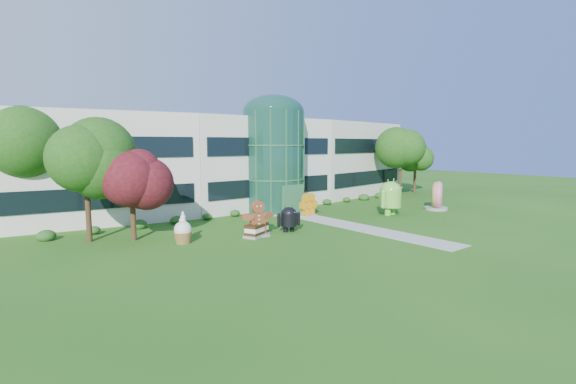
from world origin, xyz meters
TOP-DOWN VIEW (x-y plane):
  - ground at (0.00, 0.00)m, footprint 140.00×140.00m
  - building at (0.00, 18.00)m, footprint 46.00×15.00m
  - atrium at (0.00, 12.00)m, footprint 6.00×6.00m
  - walkway at (0.00, 2.00)m, footprint 2.40×20.00m
  - tree_red at (-15.50, 7.50)m, footprint 4.00×4.00m
  - trees_backdrop at (0.00, 13.00)m, footprint 52.00×8.00m
  - android_green at (6.86, 2.91)m, footprint 3.60×2.71m
  - android_black at (-5.36, 2.95)m, footprint 2.24×1.78m
  - donut at (12.95, 1.87)m, footprint 3.12×2.57m
  - gingerbread at (-8.08, 3.10)m, footprint 2.96×1.39m
  - ice_cream_sandwich at (-8.16, 3.18)m, footprint 2.34×1.81m
  - honeycomb at (0.35, 7.15)m, footprint 2.54×1.25m
  - froyo at (-12.93, 5.09)m, footprint 1.36×1.36m
  - cupcake at (-13.21, 4.56)m, footprint 1.65×1.65m

SIDE VIEW (x-z plane):
  - ground at x=0.00m, z-range 0.00..0.00m
  - walkway at x=0.00m, z-range 0.00..0.04m
  - ice_cream_sandwich at x=-8.16m, z-range 0.00..0.93m
  - cupcake at x=-13.21m, z-range 0.00..1.51m
  - honeycomb at x=0.35m, z-range 0.00..1.91m
  - froyo at x=-12.93m, z-range 0.00..2.10m
  - android_black at x=-5.36m, z-range 0.00..2.24m
  - gingerbread at x=-8.08m, z-range 0.00..2.64m
  - donut at x=12.95m, z-range 0.00..2.93m
  - android_green at x=6.86m, z-range 0.00..3.72m
  - tree_red at x=-15.50m, z-range 0.00..6.00m
  - trees_backdrop at x=0.00m, z-range 0.00..8.40m
  - building at x=0.00m, z-range 0.00..9.30m
  - atrium at x=0.00m, z-range 0.00..9.80m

